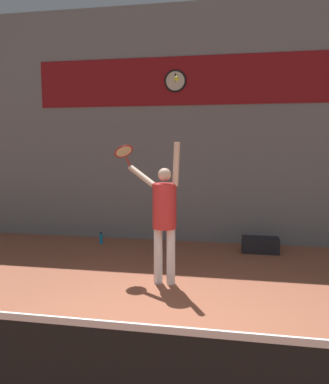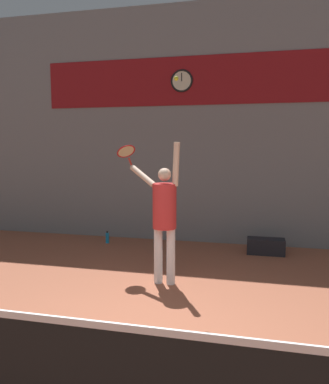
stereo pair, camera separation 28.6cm
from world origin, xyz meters
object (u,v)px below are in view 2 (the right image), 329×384
tennis_ball (176,78)px  water_bottle (107,238)px  tennis_player (164,213)px  tennis_racket (126,152)px  scoreboard_clock (182,81)px  equipment_bag (266,246)px

tennis_ball → water_bottle: (-1.91, 2.06, -2.90)m
tennis_player → water_bottle: 2.83m
tennis_racket → water_bottle: tennis_racket is taller
tennis_ball → tennis_player: bearing=166.5°
scoreboard_clock → water_bottle: 3.67m
tennis_racket → equipment_bag: bearing=31.9°
tennis_racket → tennis_ball: size_ratio=6.18×
tennis_ball → water_bottle: bearing=132.9°
tennis_ball → water_bottle: 4.04m
tennis_player → equipment_bag: (1.56, 1.95, -0.94)m
tennis_ball → water_bottle: tennis_ball is taller
scoreboard_clock → water_bottle: scoreboard_clock is taller
tennis_player → tennis_ball: (0.19, -0.04, 1.93)m
tennis_ball → equipment_bag: tennis_ball is taller
scoreboard_clock → tennis_player: bearing=-85.1°
tennis_racket → scoreboard_clock: bearing=75.3°
scoreboard_clock → equipment_bag: bearing=-18.5°
tennis_racket → equipment_bag: 3.28m
scoreboard_clock → equipment_bag: scoreboard_clock is taller
tennis_player → equipment_bag: tennis_player is taller
tennis_ball → equipment_bag: bearing=55.5°
tennis_racket → tennis_player: bearing=-34.1°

